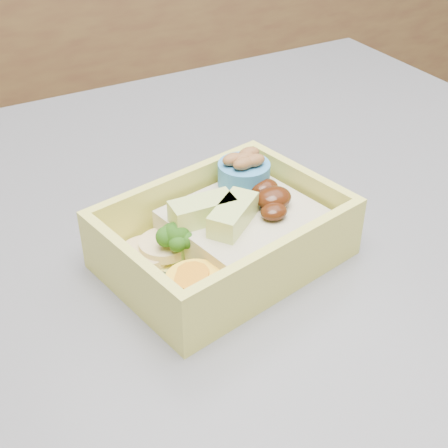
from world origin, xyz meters
TOP-DOWN VIEW (x-y plane):
  - bento_box at (0.22, -0.03)m, footprint 0.19×0.15m

SIDE VIEW (x-z plane):
  - bento_box at x=0.22m, z-range 0.91..0.97m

